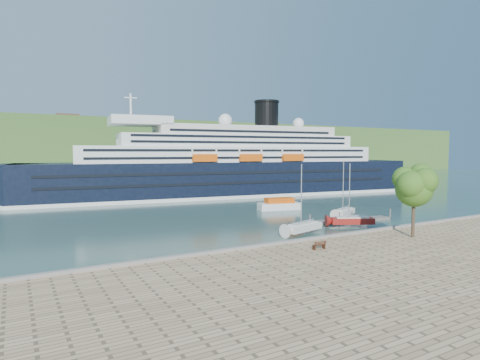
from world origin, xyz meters
name	(u,v)px	position (x,y,z in m)	size (l,w,h in m)	color
ground	(373,239)	(0.00, 0.00, 0.00)	(400.00, 400.00, 0.00)	#2B4C43
far_hillside	(115,149)	(0.00, 145.00, 12.00)	(400.00, 50.00, 24.00)	#345522
quay_coping	(374,230)	(0.00, -0.20, 1.15)	(220.00, 0.50, 0.30)	slate
cruise_ship	(225,147)	(6.64, 52.79, 11.97)	(106.63, 15.53, 23.94)	black
park_bench	(319,245)	(-12.23, -4.06, 1.47)	(1.47, 0.60, 0.94)	#452313
promenade_tree	(414,198)	(1.01, -4.97, 5.61)	(5.56, 5.56, 9.21)	#275817
floating_pontoon	(342,221)	(5.07, 10.73, 0.19)	(17.26, 2.11, 0.38)	#67615B
sailboat_white_near	(303,201)	(-5.78, 6.60, 4.44)	(6.87, 1.91, 8.87)	silver
sailboat_red	(353,197)	(3.55, 7.06, 4.39)	(6.80, 1.89, 8.79)	maroon
sailboat_white_far	(344,191)	(8.38, 13.75, 4.49)	(6.95, 1.93, 8.97)	silver
tender_launch	(279,204)	(4.51, 26.67, 1.12)	(8.09, 2.77, 2.24)	#DC520C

